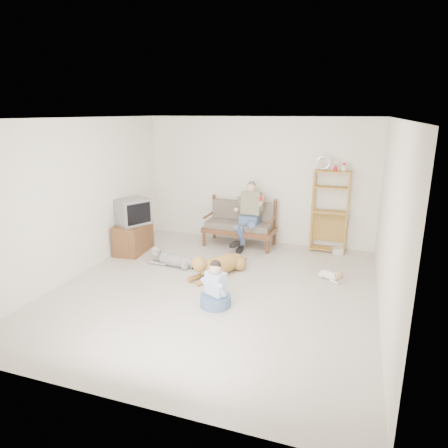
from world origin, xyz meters
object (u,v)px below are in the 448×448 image
(tv_stand, at_px, (133,238))
(golden_retriever, at_px, (217,265))
(loveseat, at_px, (240,223))
(etagere, at_px, (330,211))

(tv_stand, xyz_separation_m, golden_retriever, (2.06, -0.61, -0.12))
(loveseat, height_order, tv_stand, loveseat)
(etagere, bearing_deg, golden_retriever, -131.39)
(etagere, relative_size, golden_retriever, 1.40)
(etagere, relative_size, tv_stand, 2.09)
(loveseat, relative_size, golden_retriever, 1.08)
(tv_stand, bearing_deg, loveseat, 25.90)
(loveseat, distance_m, etagere, 1.88)
(loveseat, height_order, golden_retriever, loveseat)
(golden_retriever, bearing_deg, tv_stand, -170.48)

